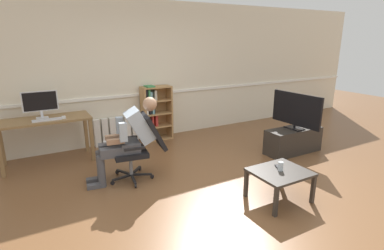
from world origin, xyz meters
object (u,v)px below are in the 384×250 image
Objects in this scene: radiator at (117,131)px; spare_remote at (278,167)px; imac_monitor at (40,102)px; drinking_glass at (281,166)px; keyboard at (47,120)px; tv_screen at (296,110)px; computer_desk at (45,125)px; bookshelf at (154,113)px; coffee_table at (280,175)px; computer_mouse at (64,117)px; tv_stand at (293,140)px; office_chair at (141,144)px; person_seated at (128,137)px.

radiator is 5.64× the size of spare_remote.
imac_monitor is 4.61× the size of drinking_glass.
tv_screen reaches higher than keyboard.
imac_monitor reaches higher than keyboard.
computer_desk is 3.25× the size of keyboard.
bookshelf reaches higher than coffee_table.
computer_desk is at bearing -171.77° from bookshelf.
computer_mouse is at bearing 64.67° from tv_screen.
bookshelf reaches higher than tv_stand.
coffee_table is at bearing -48.18° from computer_desk.
bookshelf is 1.62× the size of coffee_table.
office_chair is 6.40× the size of spare_remote.
radiator is 3.34m from coffee_table.
bookshelf is at bearing 154.12° from person_seated.
drinking_glass is at bearing -68.78° from radiator.
spare_remote is (-1.40, -1.02, 0.18)m from tv_stand.
radiator is at bearing 111.01° from coffee_table.
office_chair is (0.87, -1.14, -0.25)m from computer_mouse.
drinking_glass reaches higher than spare_remote.
spare_remote is at bearing -67.83° from radiator.
computer_desk is 3.66m from drinking_glass.
imac_monitor is 4.26m from tv_screen.
tv_screen is at bearing 37.40° from coffee_table.
tv_stand is (1.88, -1.91, -0.33)m from bookshelf.
person_seated reaches higher than bookshelf.
bookshelf is 1.10× the size of tv_screen.
office_chair is 2.77m from tv_stand.
spare_remote is at bearing 51.99° from office_chair.
keyboard is at bearing -77.82° from computer_desk.
imac_monitor is 0.52× the size of tv_screen.
tv_screen is at bearing -37.35° from radiator.
person_seated is 1.12× the size of tv_stand.
tv_screen is (3.85, -1.48, 0.01)m from keyboard.
radiator is at bearing 27.88° from computer_mouse.
office_chair is 0.80× the size of person_seated.
office_chair reaches higher than drinking_glass.
office_chair is at bearing -19.88° from spare_remote.
tv_screen is (2.73, -0.36, 0.26)m from office_chair.
tv_stand is (3.88, -1.62, -0.43)m from computer_desk.
coffee_table is at bearing -68.99° from radiator.
person_seated reaches higher than computer_mouse.
person_seated is (-0.27, -1.63, 0.38)m from radiator.
person_seated is (0.97, -1.24, -0.00)m from computer_desk.
spare_remote is (2.48, -2.64, -0.25)m from computer_desk.
spare_remote is at bearing 67.86° from drinking_glass.
spare_remote is (0.03, 0.07, -0.05)m from drinking_glass.
tv_stand is (2.63, -2.01, -0.04)m from radiator.
office_chair is 8.39× the size of drinking_glass.
drinking_glass is at bearing 46.23° from coffee_table.
person_seated reaches higher than tv_stand.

